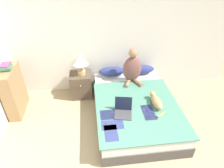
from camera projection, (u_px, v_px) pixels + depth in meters
wall_back at (114, 34)px, 4.11m from camera, size 5.30×0.05×2.55m
bed at (135, 108)px, 3.81m from camera, size 1.48×2.09×0.41m
pillow_near at (112, 71)px, 4.36m from camera, size 0.59×0.22×0.20m
pillow_far at (141, 70)px, 4.43m from camera, size 0.59×0.22×0.20m
person_sitting at (132, 68)px, 4.06m from camera, size 0.39×0.37×0.74m
cat_tabby at (156, 101)px, 3.54m from camera, size 0.20×0.58×0.17m
laptop_open at (123, 111)px, 3.37m from camera, size 0.34×0.35×0.26m
nightstand at (81, 85)px, 4.36m from camera, size 0.45×0.45×0.54m
table_lamp at (80, 61)px, 4.04m from camera, size 0.31×0.31×0.44m
bookshelf at (14, 91)px, 3.81m from camera, size 0.22×0.68×0.95m
book_stack_top at (6, 67)px, 3.51m from camera, size 0.21×0.23×0.10m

